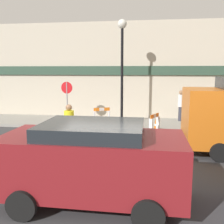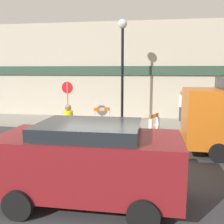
{
  "view_description": "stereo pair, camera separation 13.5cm",
  "coord_description": "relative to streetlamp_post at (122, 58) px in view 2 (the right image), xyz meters",
  "views": [
    {
      "loc": [
        1.44,
        -7.48,
        2.83
      ],
      "look_at": [
        -0.2,
        3.78,
        1.0
      ],
      "focal_mm": 42.0,
      "sensor_mm": 36.0,
      "label": 1
    },
    {
      "loc": [
        1.58,
        -7.46,
        2.83
      ],
      "look_at": [
        -0.2,
        3.78,
        1.0
      ],
      "focal_mm": 42.0,
      "sensor_mm": 36.0,
      "label": 2
    }
  ],
  "objects": [
    {
      "name": "ground_plane",
      "position": [
        -0.07,
        -5.33,
        -3.4
      ],
      "size": [
        60.0,
        60.0,
        0.0
      ],
      "primitive_type": "plane",
      "color": "#38383A"
    },
    {
      "name": "traffic_cone_3",
      "position": [
        0.26,
        -0.93,
        -3.06
      ],
      "size": [
        0.3,
        0.3,
        0.71
      ],
      "color": "black",
      "rests_on": "ground_plane"
    },
    {
      "name": "traffic_cone_0",
      "position": [
        0.84,
        -4.04,
        -3.12
      ],
      "size": [
        0.3,
        0.3,
        0.59
      ],
      "color": "black",
      "rests_on": "ground_plane"
    },
    {
      "name": "barricade_2",
      "position": [
        -0.83,
        -0.98,
        -2.82
      ],
      "size": [
        0.75,
        0.42,
        1.1
      ],
      "rotation": [
        0.0,
        0.0,
        9.82
      ],
      "color": "white",
      "rests_on": "ground_plane"
    },
    {
      "name": "storefront_facade",
      "position": [
        -0.07,
        2.1,
        -0.65
      ],
      "size": [
        18.0,
        0.22,
        5.5
      ],
      "color": "#BCB29E",
      "rests_on": "ground_plane"
    },
    {
      "name": "stop_sign",
      "position": [
        -2.82,
        0.02,
        -1.85
      ],
      "size": [
        0.6,
        0.07,
        2.11
      ],
      "rotation": [
        0.0,
        0.0,
        3.06
      ],
      "color": "gray",
      "rests_on": "sidewalk_slab"
    },
    {
      "name": "streetlamp_post",
      "position": [
        0.0,
        0.0,
        0.0
      ],
      "size": [
        0.44,
        0.44,
        5.07
      ],
      "color": "black",
      "rests_on": "sidewalk_slab"
    },
    {
      "name": "sidewalk_slab",
      "position": [
        -0.07,
        0.6,
        -3.33
      ],
      "size": [
        18.0,
        2.86,
        0.14
      ],
      "color": "gray",
      "rests_on": "ground_plane"
    },
    {
      "name": "barricade_1",
      "position": [
        1.57,
        -2.56,
        -2.81
      ],
      "size": [
        0.43,
        0.69,
        1.13
      ],
      "rotation": [
        0.0,
        0.0,
        7.4
      ],
      "color": "white",
      "rests_on": "ground_plane"
    },
    {
      "name": "person_pedestrian",
      "position": [
        3.01,
        1.34,
        -2.38
      ],
      "size": [
        0.33,
        0.33,
        1.64
      ],
      "rotation": [
        0.0,
        0.0,
        3.09
      ],
      "color": "#33333D",
      "rests_on": "sidewalk_slab"
    },
    {
      "name": "parked_car_1",
      "position": [
        0.2,
        -7.64,
        -2.42
      ],
      "size": [
        3.81,
        1.91,
        1.75
      ],
      "color": "maroon",
      "rests_on": "ground_plane"
    },
    {
      "name": "traffic_cone_4",
      "position": [
        1.66,
        -1.14,
        -3.07
      ],
      "size": [
        0.3,
        0.3,
        0.69
      ],
      "color": "black",
      "rests_on": "ground_plane"
    },
    {
      "name": "person_worker",
      "position": [
        -1.4,
        -4.16,
        -2.51
      ],
      "size": [
        0.46,
        0.46,
        1.66
      ],
      "rotation": [
        0.0,
        0.0,
        1.08
      ],
      "color": "#33333D",
      "rests_on": "ground_plane"
    },
    {
      "name": "traffic_cone_2",
      "position": [
        -2.2,
        -0.94,
        -3.08
      ],
      "size": [
        0.3,
        0.3,
        0.67
      ],
      "color": "black",
      "rests_on": "ground_plane"
    },
    {
      "name": "traffic_cone_1",
      "position": [
        0.92,
        -3.5,
        -3.07
      ],
      "size": [
        0.3,
        0.3,
        0.68
      ],
      "color": "black",
      "rests_on": "ground_plane"
    },
    {
      "name": "barricade_0",
      "position": [
        -1.74,
        -3.26,
        -2.89
      ],
      "size": [
        0.55,
        0.68,
        0.97
      ],
      "rotation": [
        0.0,
        0.0,
        5.35
      ],
      "color": "white",
      "rests_on": "ground_plane"
    }
  ]
}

